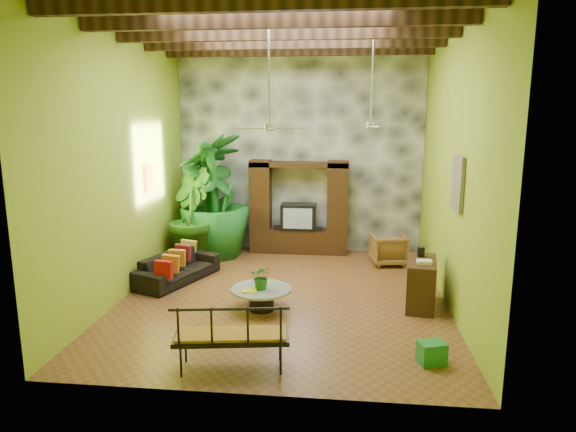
# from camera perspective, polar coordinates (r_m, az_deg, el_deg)

# --- Properties ---
(ground) EXTENTS (7.00, 7.00, 0.00)m
(ground) POSITION_cam_1_polar(r_m,az_deg,el_deg) (9.92, -0.46, -8.88)
(ground) COLOR brown
(ground) RESTS_ON ground
(ceiling) EXTENTS (6.00, 7.00, 0.02)m
(ceiling) POSITION_cam_1_polar(r_m,az_deg,el_deg) (9.42, -0.51, 20.94)
(ceiling) COLOR silver
(ceiling) RESTS_ON back_wall
(back_wall) EXTENTS (6.00, 0.02, 5.00)m
(back_wall) POSITION_cam_1_polar(r_m,az_deg,el_deg) (12.82, 1.37, 7.24)
(back_wall) COLOR #9EBD2A
(back_wall) RESTS_ON ground
(left_wall) EXTENTS (0.02, 7.00, 5.00)m
(left_wall) POSITION_cam_1_polar(r_m,az_deg,el_deg) (10.14, -17.65, 5.57)
(left_wall) COLOR #9EBD2A
(left_wall) RESTS_ON ground
(right_wall) EXTENTS (0.02, 7.00, 5.00)m
(right_wall) POSITION_cam_1_polar(r_m,az_deg,el_deg) (9.48, 17.92, 5.16)
(right_wall) COLOR #9EBD2A
(right_wall) RESTS_ON ground
(stone_accent_wall) EXTENTS (5.98, 0.10, 4.98)m
(stone_accent_wall) POSITION_cam_1_polar(r_m,az_deg,el_deg) (12.76, 1.34, 7.22)
(stone_accent_wall) COLOR #3E4147
(stone_accent_wall) RESTS_ON ground
(ceiling_beams) EXTENTS (5.95, 5.36, 0.22)m
(ceiling_beams) POSITION_cam_1_polar(r_m,az_deg,el_deg) (9.39, -0.51, 19.62)
(ceiling_beams) COLOR #3F2214
(ceiling_beams) RESTS_ON ceiling
(entertainment_center) EXTENTS (2.40, 0.55, 2.30)m
(entertainment_center) POSITION_cam_1_polar(r_m,az_deg,el_deg) (12.67, 1.19, 0.18)
(entertainment_center) COLOR black
(entertainment_center) RESTS_ON ground
(ceiling_fan_front) EXTENTS (1.28, 1.28, 1.86)m
(ceiling_fan_front) POSITION_cam_1_polar(r_m,az_deg,el_deg) (8.93, -2.10, 11.15)
(ceiling_fan_front) COLOR #B0B0B5
(ceiling_fan_front) RESTS_ON ceiling
(ceiling_fan_back) EXTENTS (1.28, 1.28, 1.86)m
(ceiling_fan_back) POSITION_cam_1_polar(r_m,az_deg,el_deg) (10.44, 9.22, 11.07)
(ceiling_fan_back) COLOR #B0B0B5
(ceiling_fan_back) RESTS_ON ceiling
(wall_art_mask) EXTENTS (0.06, 0.32, 0.55)m
(wall_art_mask) POSITION_cam_1_polar(r_m,az_deg,el_deg) (11.09, -15.26, 4.09)
(wall_art_mask) COLOR orange
(wall_art_mask) RESTS_ON left_wall
(wall_art_painting) EXTENTS (0.06, 0.70, 0.90)m
(wall_art_painting) POSITION_cam_1_polar(r_m,az_deg,el_deg) (8.91, 18.34, 3.46)
(wall_art_painting) COLOR #26648C
(wall_art_painting) RESTS_ON right_wall
(sofa) EXTENTS (1.44, 2.11, 0.57)m
(sofa) POSITION_cam_1_polar(r_m,az_deg,el_deg) (10.91, -12.20, -5.64)
(sofa) COLOR black
(sofa) RESTS_ON ground
(wicker_armchair) EXTENTS (0.87, 0.89, 0.71)m
(wicker_armchair) POSITION_cam_1_polar(r_m,az_deg,el_deg) (12.03, 11.08, -3.65)
(wicker_armchair) COLOR olive
(wicker_armchair) RESTS_ON ground
(tall_plant_a) EXTENTS (1.54, 1.57, 2.50)m
(tall_plant_a) POSITION_cam_1_polar(r_m,az_deg,el_deg) (12.42, -8.46, 1.15)
(tall_plant_a) COLOR #175718
(tall_plant_a) RESTS_ON ground
(tall_plant_b) EXTENTS (1.41, 1.52, 2.20)m
(tall_plant_b) POSITION_cam_1_polar(r_m,az_deg,el_deg) (12.07, -10.88, 0.06)
(tall_plant_b) COLOR #255C18
(tall_plant_b) RESTS_ON ground
(tall_plant_c) EXTENTS (2.18, 2.18, 2.97)m
(tall_plant_c) POSITION_cam_1_polar(r_m,az_deg,el_deg) (12.38, -8.17, 2.24)
(tall_plant_c) COLOR #1C6B22
(tall_plant_c) RESTS_ON ground
(coffee_table) EXTENTS (1.07, 1.07, 0.40)m
(coffee_table) POSITION_cam_1_polar(r_m,az_deg,el_deg) (9.20, -2.99, -8.85)
(coffee_table) COLOR black
(coffee_table) RESTS_ON ground
(centerpiece_plant) EXTENTS (0.39, 0.34, 0.43)m
(centerpiece_plant) POSITION_cam_1_polar(r_m,az_deg,el_deg) (9.07, -2.93, -6.76)
(centerpiece_plant) COLOR #1E5D18
(centerpiece_plant) RESTS_ON coffee_table
(yellow_tray) EXTENTS (0.26, 0.20, 0.03)m
(yellow_tray) POSITION_cam_1_polar(r_m,az_deg,el_deg) (8.99, -4.31, -8.31)
(yellow_tray) COLOR yellow
(yellow_tray) RESTS_ON coffee_table
(iron_bench) EXTENTS (1.62, 0.79, 0.57)m
(iron_bench) POSITION_cam_1_polar(r_m,az_deg,el_deg) (7.09, -6.44, -12.90)
(iron_bench) COLOR black
(iron_bench) RESTS_ON ground
(side_console) EXTENTS (0.65, 1.14, 0.86)m
(side_console) POSITION_cam_1_polar(r_m,az_deg,el_deg) (9.59, 14.59, -7.26)
(side_console) COLOR #311D0F
(side_console) RESTS_ON ground
(green_bin) EXTENTS (0.43, 0.37, 0.32)m
(green_bin) POSITION_cam_1_polar(r_m,az_deg,el_deg) (7.67, 15.67, -14.43)
(green_bin) COLOR #1B6736
(green_bin) RESTS_ON ground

